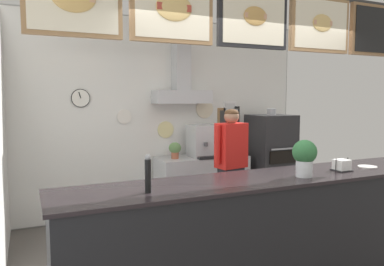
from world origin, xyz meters
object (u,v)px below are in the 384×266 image
pepper_grinder (148,174)px  basil_vase (304,157)px  pizza_oven (270,161)px  shop_worker (231,169)px  espresso_machine (205,141)px  potted_thyme (175,149)px  potted_oregano (229,145)px  napkin_holder (342,165)px  condiment_plate (367,167)px

pepper_grinder → basil_vase: basil_vase is taller
pizza_oven → basil_vase: size_ratio=4.81×
pizza_oven → shop_worker: (-1.26, -0.92, 0.13)m
shop_worker → espresso_machine: bearing=-110.6°
shop_worker → pepper_grinder: 2.04m
pizza_oven → pepper_grinder: (-2.76, -2.27, 0.46)m
espresso_machine → basil_vase: bearing=-94.8°
shop_worker → potted_thyme: shop_worker is taller
potted_oregano → napkin_holder: 2.45m
napkin_holder → pepper_grinder: 1.98m
potted_thyme → pepper_grinder: pepper_grinder is taller
shop_worker → condiment_plate: (0.86, -1.29, 0.19)m
potted_oregano → condiment_plate: 2.44m
pepper_grinder → potted_oregano: bearing=49.6°
shop_worker → basil_vase: size_ratio=4.93×
basil_vase → condiment_plate: 0.92m
shop_worker → potted_oregano: (0.62, 1.14, 0.14)m
pepper_grinder → espresso_machine: bearing=55.5°
pizza_oven → napkin_holder: size_ratio=10.02×
pizza_oven → shop_worker: size_ratio=0.98×
potted_oregano → espresso_machine: bearing=-171.8°
pizza_oven → napkin_holder: (-0.78, -2.23, 0.37)m
espresso_machine → napkin_holder: (0.32, -2.38, 0.00)m
pizza_oven → shop_worker: shop_worker is taller
pizza_oven → napkin_holder: pizza_oven is taller
pepper_grinder → condiment_plate: pepper_grinder is taller
pizza_oven → potted_oregano: pizza_oven is taller
pizza_oven → potted_thyme: 1.63m
condiment_plate → potted_thyme: bearing=116.8°
pepper_grinder → condiment_plate: bearing=1.4°
pizza_oven → shop_worker: bearing=-143.9°
napkin_holder → condiment_plate: (0.37, 0.02, -0.04)m
potted_thyme → condiment_plate: 2.64m
espresso_machine → napkin_holder: espresso_machine is taller
pizza_oven → basil_vase: 2.69m
basil_vase → potted_oregano: bearing=75.4°
shop_worker → espresso_machine: (0.17, 1.07, 0.23)m
potted_oregano → pepper_grinder: 3.26m
basil_vase → napkin_holder: bearing=7.4°
pizza_oven → napkin_holder: 2.39m
potted_oregano → shop_worker: bearing=-118.4°
espresso_machine → napkin_holder: size_ratio=3.08×
pizza_oven → potted_thyme: size_ratio=6.64×
napkin_holder → pepper_grinder: pepper_grinder is taller
potted_oregano → condiment_plate: size_ratio=1.28×
napkin_holder → basil_vase: basil_vase is taller
espresso_machine → condiment_plate: size_ratio=2.66×
potted_oregano → napkin_holder: (-0.13, -2.45, 0.10)m
shop_worker → condiment_plate: bearing=111.8°
potted_thyme → napkin_holder: size_ratio=1.51×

